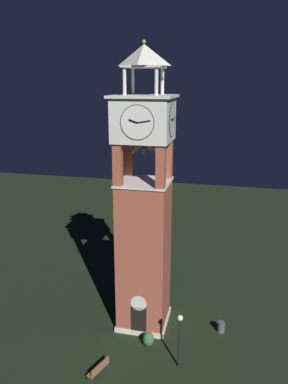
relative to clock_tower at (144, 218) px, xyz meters
The scene contains 7 objects.
ground 8.15m from the clock_tower, 103.63° to the left, with size 80.00×80.00×0.00m, color black.
clock_tower is the anchor object (origin of this frame).
park_bench 9.76m from the clock_tower, 103.75° to the right, with size 0.97×1.65×0.95m.
lamp_post 7.57m from the clock_tower, 51.88° to the right, with size 0.36×0.36×3.69m.
trash_bin 9.57m from the clock_tower, ahead, with size 0.52×0.52×0.80m, color #4C4C51.
shrub_near_entry 8.55m from the clock_tower, 91.30° to the left, with size 1.25×1.25×0.85m, color #336638.
shrub_left_of_tower 8.11m from the clock_tower, 70.84° to the right, with size 0.75×0.75×1.02m, color #336638.
Camera 1 is at (5.44, -23.35, 17.08)m, focal length 34.99 mm.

